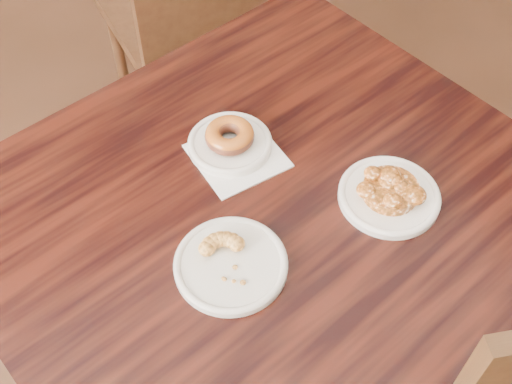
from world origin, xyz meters
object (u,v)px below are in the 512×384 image
chair_far (191,20)px  apple_fritter (391,188)px  cafe_table (282,324)px  glazed_donut (230,135)px  cruller_fragment (230,259)px

chair_far → apple_fritter: chair_far is taller
cafe_table → chair_far: bearing=63.7°
cafe_table → glazed_donut: (-0.00, 0.19, 0.41)m
chair_far → cruller_fragment: size_ratio=9.88×
cafe_table → apple_fritter: size_ratio=7.29×
chair_far → apple_fritter: bearing=87.1°
cafe_table → chair_far: chair_far is taller
chair_far → apple_fritter: 1.04m
glazed_donut → apple_fritter: glazed_donut is taller
cafe_table → chair_far: 0.97m
cafe_table → chair_far: size_ratio=1.05×
glazed_donut → apple_fritter: (0.17, -0.24, -0.00)m
chair_far → glazed_donut: size_ratio=10.21×
apple_fritter → cruller_fragment: (-0.29, 0.02, -0.00)m
cruller_fragment → apple_fritter: bearing=-3.6°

